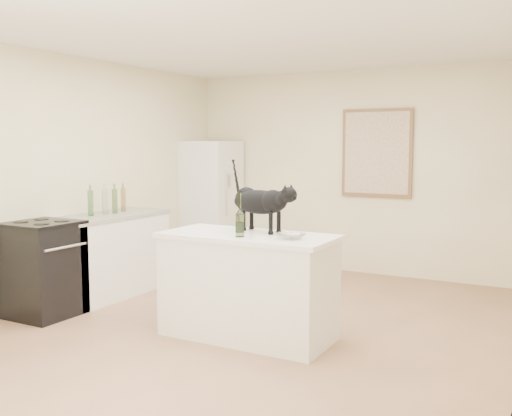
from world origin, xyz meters
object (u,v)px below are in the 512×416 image
at_px(stove, 43,270).
at_px(glass_bowl, 291,236).
at_px(wine_bottle, 240,217).
at_px(fridge, 211,202).
at_px(black_cat, 260,205).

distance_m(stove, glass_bowl, 2.56).
height_order(wine_bottle, glass_bowl, wine_bottle).
xyz_separation_m(stove, fridge, (0.00, 2.95, 0.40)).
distance_m(stove, fridge, 2.98).
bearing_deg(fridge, stove, -90.00).
xyz_separation_m(fridge, black_cat, (2.08, -2.39, 0.28)).
height_order(stove, black_cat, black_cat).
xyz_separation_m(stove, black_cat, (2.08, 0.56, 0.68)).
bearing_deg(wine_bottle, fridge, 127.27).
height_order(black_cat, glass_bowl, black_cat).
relative_size(stove, fridge, 0.53).
bearing_deg(stove, fridge, 90.00).
height_order(stove, wine_bottle, wine_bottle).
bearing_deg(fridge, black_cat, -48.98).
bearing_deg(black_cat, stove, -148.61).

